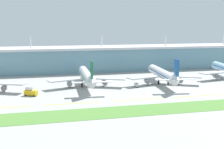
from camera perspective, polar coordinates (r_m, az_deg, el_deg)
name	(u,v)px	position (r m, az deg, el deg)	size (l,w,h in m)	color
ground_plane	(141,97)	(166.13, 5.31, -4.15)	(600.00, 600.00, 0.00)	#9E9E99
terminal_building	(100,58)	(261.53, -2.12, 3.00)	(288.00, 34.00, 28.90)	#6693A8
airliner_near_middle	(87,76)	(193.29, -4.62, -0.31)	(48.70, 60.96, 18.90)	silver
airliner_far_middle	(163,74)	(203.44, 9.29, 0.07)	(48.48, 60.79, 18.90)	white
taxiway_stripe_mid_west	(72,104)	(153.49, -7.29, -5.29)	(28.00, 0.70, 0.04)	yellow
taxiway_stripe_centre	(138,100)	(160.91, 4.85, -4.58)	(28.00, 0.70, 0.04)	yellow
taxiway_stripe_mid_east	(198,96)	(174.75, 15.47, -3.78)	(28.00, 0.70, 0.04)	yellow
grass_verge	(159,109)	(144.33, 8.51, -6.24)	(300.00, 18.00, 0.10)	#518438
fuel_truck	(30,92)	(173.71, -14.67, -3.06)	(7.51, 5.95, 4.95)	gold
baggage_cart	(136,85)	(192.41, 4.48, -1.92)	(1.99, 3.61, 2.48)	silver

